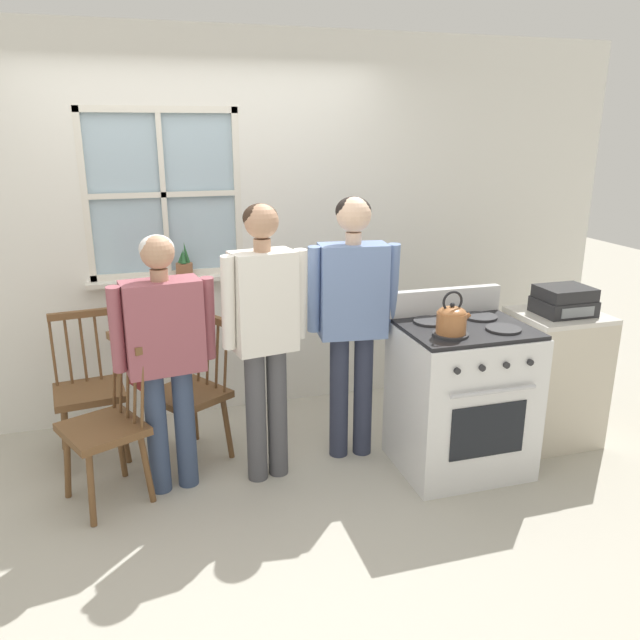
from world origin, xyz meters
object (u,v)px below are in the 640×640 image
person_teen_center (264,322)px  handbag (141,364)px  person_adult_right (352,304)px  kettle (452,319)px  side_counter (553,377)px  potted_plant (184,267)px  stereo (564,301)px  person_elderly_left (165,344)px  stove (461,396)px  chair_center_cluster (191,394)px  chair_near_wall (89,392)px  chair_by_window (107,428)px

person_teen_center → handbag: (-0.70, 0.11, -0.22)m
person_adult_right → kettle: (0.43, -0.46, 0.00)m
person_adult_right → side_counter: 1.50m
potted_plant → stereo: potted_plant is taller
person_elderly_left → potted_plant: person_elderly_left is taller
stove → stereo: size_ratio=3.19×
chair_center_cluster → stove: bearing=38.4°
kettle → side_counter: (0.94, 0.28, -0.57)m
potted_plant → side_counter: potted_plant is taller
chair_center_cluster → kettle: (1.42, -0.70, 0.58)m
stereo → chair_center_cluster: bearing=169.3°
chair_near_wall → handbag: same height
chair_near_wall → person_teen_center: bearing=-36.5°
kettle → handbag: (-1.70, 0.45, -0.25)m
chair_by_window → side_counter: bearing=63.5°
person_teen_center → side_counter: 2.02m
chair_near_wall → stove: bearing=-26.9°
person_elderly_left → person_adult_right: 1.14m
chair_by_window → stove: bearing=58.9°
chair_near_wall → stove: (2.21, -0.79, 0.03)m
chair_center_cluster → handbag: bearing=-81.0°
handbag → stove: bearing=-9.8°
chair_by_window → side_counter: (2.86, -0.08, 0.01)m
side_counter → stereo: (0.00, -0.02, 0.54)m
kettle → chair_by_window: bearing=169.5°
chair_near_wall → side_counter: chair_near_wall is taller
handbag → kettle: bearing=-14.9°
chair_by_window → chair_center_cluster: 0.61m
chair_center_cluster → side_counter: bearing=47.9°
side_counter → stereo: 0.54m
chair_center_cluster → stove: (1.59, -0.57, 0.03)m
chair_by_window → person_teen_center: bearing=64.3°
chair_by_window → kettle: size_ratio=3.81×
person_teen_center → stove: bearing=-19.7°
chair_center_cluster → person_elderly_left: bearing=-56.5°
stove → side_counter: bearing=10.6°
person_adult_right → potted_plant: bearing=143.4°
kettle → potted_plant: (-1.36, 1.33, 0.11)m
person_teen_center → kettle: size_ratio=6.72×
chair_by_window → person_teen_center: 1.06m
chair_center_cluster → stereo: 2.46m
person_adult_right → chair_center_cluster: bearing=172.8°
potted_plant → handbag: size_ratio=0.84×
stove → kettle: bearing=-142.4°
chair_center_cluster → kettle: 1.68m
potted_plant → chair_near_wall: bearing=-148.4°
person_teen_center → stereo: 1.95m
chair_near_wall → chair_center_cluster: (0.62, -0.22, 0.00)m
chair_by_window → chair_near_wall: 0.58m
kettle → side_counter: bearing=16.3°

